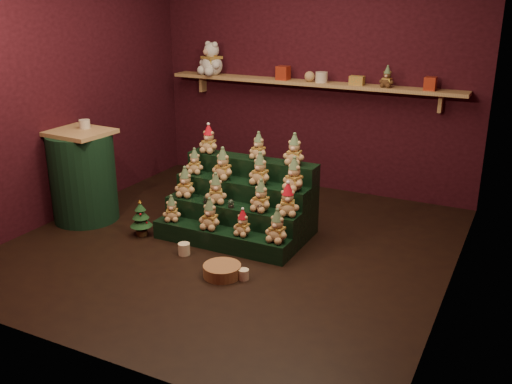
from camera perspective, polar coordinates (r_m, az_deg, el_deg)
The scene contains 41 objects.
ground at distance 5.55m, azimuth -2.32°, elevation -5.22°, with size 4.00×4.00×0.00m, color black.
back_wall at distance 6.96m, azimuth 5.88°, elevation 11.80°, with size 4.00×0.10×2.80m, color black.
front_wall at distance 3.52m, azimuth -18.99°, elevation 3.39°, with size 4.00×0.10×2.80m, color black.
left_wall at distance 6.37m, azimuth -19.13°, elevation 10.15°, with size 0.10×4.00×2.80m, color black.
right_wall at distance 4.51m, azimuth 21.02°, elevation 6.50°, with size 0.10×4.00×2.80m, color black.
back_shelf at distance 6.82m, azimuth 5.30°, elevation 10.75°, with size 3.60×0.26×0.24m.
riser_tier_front at distance 5.44m, azimuth -3.59°, elevation -4.69°, with size 1.40×0.22×0.18m, color black.
riser_tier_midfront at distance 5.58m, azimuth -2.48°, elevation -3.03°, with size 1.40×0.22×0.36m, color black.
riser_tier_midback at distance 5.73m, azimuth -1.42°, elevation -1.45°, with size 1.40×0.22×0.54m, color black.
riser_tier_back at distance 5.88m, azimuth -0.42°, elevation 0.05°, with size 1.40×0.22×0.72m, color black.
teddy_0 at distance 5.63m, azimuth -8.43°, elevation -1.64°, with size 0.18×0.16×0.25m, color tan, non-canonical shape.
teddy_1 at distance 5.40m, azimuth -4.64°, elevation -2.20°, with size 0.21×0.19×0.30m, color tan, non-canonical shape.
teddy_2 at distance 5.24m, azimuth -1.33°, elevation -3.08°, with size 0.18×0.16×0.25m, color tan, non-canonical shape.
teddy_3 at distance 5.11m, azimuth 2.13°, elevation -3.41°, with size 0.21×0.19×0.30m, color tan, non-canonical shape.
teddy_4 at distance 5.74m, azimuth -7.09°, elevation 0.99°, with size 0.21×0.19×0.30m, color tan, non-canonical shape.
teddy_5 at distance 5.53m, azimuth -4.04°, elevation 0.34°, with size 0.21×0.19×0.30m, color tan, non-canonical shape.
teddy_6 at distance 5.32m, azimuth 0.51°, elevation -0.37°, with size 0.21×0.19×0.30m, color tan, non-canonical shape.
teddy_7 at distance 5.22m, azimuth 3.19°, elevation -0.76°, with size 0.22×0.19×0.30m, color tan, non-canonical shape.
teddy_8 at distance 5.88m, azimuth -6.15°, elevation 3.08°, with size 0.18×0.17×0.26m, color tan, non-canonical shape.
teddy_9 at distance 5.67m, azimuth -3.33°, elevation 2.84°, with size 0.22×0.20×0.31m, color tan, non-canonical shape.
teddy_10 at distance 5.50m, azimuth 0.42°, elevation 2.33°, with size 0.22×0.20×0.31m, color tan, non-canonical shape.
teddy_11 at distance 5.35m, azimuth 3.84°, elevation 1.79°, with size 0.22×0.20×0.31m, color tan, non-canonical shape.
teddy_12 at distance 5.96m, azimuth -4.75°, elevation 5.31°, with size 0.21×0.19×0.29m, color tan, non-canonical shape.
teddy_13 at distance 5.71m, azimuth 0.26°, elevation 4.64°, with size 0.19×0.17×0.27m, color tan, non-canonical shape.
teddy_14 at distance 5.53m, azimuth 3.86°, elevation 4.27°, with size 0.21×0.19×0.30m, color tan, non-canonical shape.
snow_globe_a at distance 5.57m, azimuth -5.00°, elevation -0.70°, with size 0.06×0.06×0.08m.
snow_globe_b at distance 5.44m, azimuth -2.52°, elevation -1.15°, with size 0.06×0.06×0.08m.
snow_globe_c at distance 5.30m, azimuth 0.43°, elevation -1.64°, with size 0.07×0.07×0.09m.
side_table at distance 6.25m, azimuth -16.91°, elevation 1.53°, with size 0.68×0.68×0.97m.
table_ornament at distance 6.18m, azimuth -16.77°, elevation 6.53°, with size 0.11×0.11×0.09m, color beige.
mini_christmas_tree at distance 5.78m, azimuth -11.44°, elevation -2.56°, with size 0.22×0.22×0.38m.
mug_left at distance 5.35m, azimuth -7.20°, elevation -5.67°, with size 0.11×0.11×0.11m, color beige.
mug_right at distance 4.88m, azimuth -1.25°, elevation -8.24°, with size 0.09×0.09×0.09m, color beige.
wicker_basket at distance 4.94m, azimuth -3.41°, elevation -7.85°, with size 0.33×0.33×0.10m, color #91613A.
white_bear at distance 7.32m, azimuth -4.46°, elevation 13.61°, with size 0.37×0.33×0.52m, color white, non-canonical shape.
brown_bear at distance 6.49m, azimuth 12.99°, elevation 11.15°, with size 0.16×0.15×0.23m, color #50331A, non-canonical shape.
gift_tin_red_a at distance 6.90m, azimuth 2.73°, elevation 11.81°, with size 0.14×0.14×0.16m, color #A63019.
gift_tin_cream at distance 6.73m, azimuth 6.57°, elevation 11.33°, with size 0.14×0.14×0.12m, color beige.
gift_tin_red_b at distance 6.41m, azimuth 17.04°, elevation 10.32°, with size 0.12×0.12×0.14m, color #A63019.
shelf_plush_ball at distance 6.78m, azimuth 5.39°, elevation 11.43°, with size 0.12×0.12×0.12m, color tan.
scarf_gift_box at distance 6.59m, azimuth 10.05°, elevation 10.92°, with size 0.16×0.10×0.10m, color orange.
Camera 1 is at (2.46, -4.40, 2.31)m, focal length 40.00 mm.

